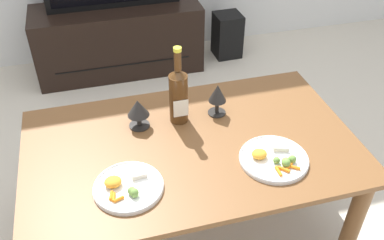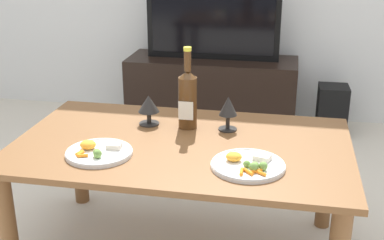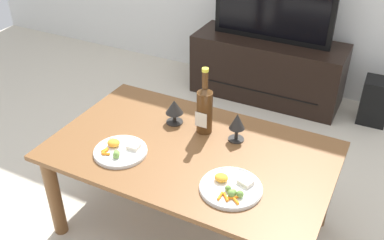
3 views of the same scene
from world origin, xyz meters
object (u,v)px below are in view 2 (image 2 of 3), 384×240
at_px(floor_speaker, 332,110).
at_px(dinner_plate_left, 99,152).
at_px(tv_stand, 212,92).
at_px(wine_bottle, 188,97).
at_px(dinner_plate_right, 248,164).
at_px(goblet_left, 149,105).
at_px(goblet_right, 228,108).
at_px(tv_screen, 213,22).
at_px(dining_table, 182,161).

relative_size(floor_speaker, dinner_plate_left, 1.33).
bearing_deg(tv_stand, wine_bottle, -85.37).
relative_size(wine_bottle, dinner_plate_right, 1.31).
bearing_deg(goblet_left, dinner_plate_left, -106.13).
xyz_separation_m(goblet_left, dinner_plate_left, (-0.10, -0.35, -0.07)).
height_order(tv_stand, wine_bottle, wine_bottle).
bearing_deg(dinner_plate_right, goblet_left, 143.02).
xyz_separation_m(goblet_right, dinner_plate_right, (0.12, -0.35, -0.09)).
height_order(tv_screen, wine_bottle, tv_screen).
relative_size(goblet_left, dinner_plate_left, 0.52).
bearing_deg(dinner_plate_left, wine_bottle, 51.66).
bearing_deg(dining_table, goblet_right, 46.35).
xyz_separation_m(wine_bottle, dinner_plate_right, (0.29, -0.35, -0.13)).
height_order(tv_stand, dinner_plate_left, dinner_plate_left).
bearing_deg(dining_table, dinner_plate_left, -147.88).
distance_m(tv_screen, goblet_right, 1.42).
bearing_deg(wine_bottle, dinner_plate_left, -128.34).
bearing_deg(goblet_left, dining_table, -42.99).
bearing_deg(tv_screen, wine_bottle, -85.36).
relative_size(tv_stand, goblet_left, 8.87).
distance_m(goblet_left, dinner_plate_right, 0.59).
relative_size(tv_screen, dinner_plate_left, 3.56).
relative_size(floor_speaker, wine_bottle, 0.96).
xyz_separation_m(tv_stand, dinner_plate_left, (-0.16, -1.73, 0.29)).
height_order(floor_speaker, goblet_left, goblet_left).
xyz_separation_m(dining_table, tv_screen, (-0.12, 1.55, 0.30)).
distance_m(tv_screen, floor_speaker, 1.01).
distance_m(tv_stand, tv_screen, 0.49).
relative_size(dining_table, tv_stand, 1.15).
bearing_deg(goblet_left, tv_screen, 87.51).
bearing_deg(floor_speaker, wine_bottle, -119.08).
relative_size(wine_bottle, goblet_right, 2.37).
bearing_deg(goblet_left, wine_bottle, -0.90).
bearing_deg(wine_bottle, goblet_right, 0.90).
height_order(floor_speaker, dinner_plate_left, dinner_plate_left).
distance_m(dining_table, goblet_left, 0.30).
relative_size(tv_stand, floor_speaker, 3.46).
distance_m(dining_table, dinner_plate_right, 0.35).
height_order(wine_bottle, dinner_plate_right, wine_bottle).
relative_size(dining_table, dinner_plate_right, 5.00).
distance_m(goblet_left, dinner_plate_left, 0.37).
xyz_separation_m(dining_table, goblet_left, (-0.18, 0.17, 0.17)).
height_order(wine_bottle, goblet_left, wine_bottle).
height_order(dining_table, goblet_right, goblet_right).
relative_size(floor_speaker, goblet_right, 2.28).
bearing_deg(floor_speaker, goblet_right, -113.21).
bearing_deg(dinner_plate_right, dining_table, 147.52).
distance_m(dining_table, dinner_plate_left, 0.35).
bearing_deg(dinner_plate_left, goblet_right, 37.99).
relative_size(tv_screen, wine_bottle, 2.58).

